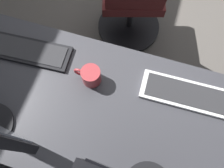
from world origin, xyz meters
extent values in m
cube|color=#38383D|center=(0.00, 1.54, 0.71)|extent=(1.98, 0.68, 0.03)
cube|color=#38383D|center=(0.12, 1.57, 0.35)|extent=(0.40, 0.50, 0.69)
cube|color=silver|center=(0.12, 1.32, 0.35)|extent=(0.37, 0.01, 0.61)
cube|color=silver|center=(-0.32, 1.36, 0.74)|extent=(0.42, 0.15, 0.02)
cube|color=#2D2D30|center=(-0.32, 1.36, 0.75)|extent=(0.38, 0.12, 0.00)
cube|color=black|center=(0.47, 1.37, 0.74)|extent=(0.43, 0.17, 0.02)
cube|color=#2D2D30|center=(0.47, 1.37, 0.75)|extent=(0.38, 0.14, 0.00)
cylinder|color=#A53338|center=(0.13, 1.42, 0.77)|extent=(0.09, 0.09, 0.09)
torus|color=#A53338|center=(0.18, 1.42, 0.78)|extent=(0.06, 0.01, 0.06)
cylinder|color=black|center=(0.13, 0.56, 0.24)|extent=(0.05, 0.05, 0.37)
cylinder|color=black|center=(0.13, 0.56, 0.04)|extent=(0.56, 0.56, 0.03)
camera|label=1|loc=(-0.08, 1.76, 1.66)|focal=33.74mm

